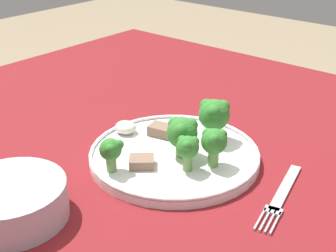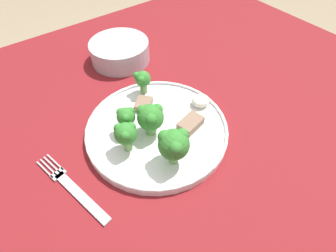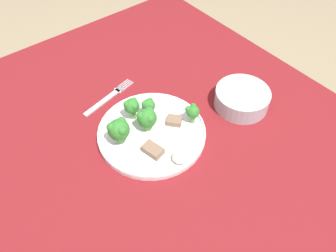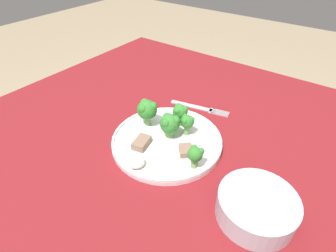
# 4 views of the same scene
# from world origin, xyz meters

# --- Properties ---
(table) EXTENTS (1.16, 1.05, 0.77)m
(table) POSITION_xyz_m (0.00, 0.00, 0.66)
(table) COLOR maroon
(table) RESTS_ON ground_plane
(dinner_plate) EXTENTS (0.27, 0.27, 0.02)m
(dinner_plate) POSITION_xyz_m (-0.04, 0.03, 0.77)
(dinner_plate) COLOR white
(dinner_plate) RESTS_ON table
(fork) EXTENTS (0.06, 0.18, 0.00)m
(fork) POSITION_xyz_m (-0.22, 0.01, 0.77)
(fork) COLOR #B2B2B7
(fork) RESTS_ON table
(cream_bowl) EXTENTS (0.14, 0.14, 0.05)m
(cream_bowl) POSITION_xyz_m (0.03, 0.28, 0.79)
(cream_bowl) COLOR #B7BCC6
(cream_bowl) RESTS_ON table
(broccoli_floret_near_rim_left) EXTENTS (0.04, 0.04, 0.06)m
(broccoli_floret_near_rim_left) POSITION_xyz_m (-0.11, 0.02, 0.82)
(broccoli_floret_near_rim_left) COLOR #709E56
(broccoli_floret_near_rim_left) RESTS_ON dinner_plate
(broccoli_floret_center_left) EXTENTS (0.05, 0.05, 0.06)m
(broccoli_floret_center_left) POSITION_xyz_m (-0.05, 0.03, 0.82)
(broccoli_floret_center_left) COLOR #709E56
(broccoli_floret_center_left) RESTS_ON dinner_plate
(broccoli_floret_back_left) EXTENTS (0.05, 0.05, 0.07)m
(broccoli_floret_back_left) POSITION_xyz_m (-0.06, -0.05, 0.82)
(broccoli_floret_back_left) COLOR #709E56
(broccoli_floret_back_left) RESTS_ON dinner_plate
(broccoli_floret_front_left) EXTENTS (0.03, 0.03, 0.06)m
(broccoli_floret_front_left) POSITION_xyz_m (-0.08, 0.06, 0.81)
(broccoli_floret_front_left) COLOR #709E56
(broccoli_floret_front_left) RESTS_ON dinner_plate
(broccoli_floret_center_back) EXTENTS (0.03, 0.03, 0.05)m
(broccoli_floret_center_back) POSITION_xyz_m (-0.00, 0.13, 0.81)
(broccoli_floret_center_back) COLOR #709E56
(broccoli_floret_center_back) RESTS_ON dinner_plate
(meat_slice_front_slice) EXTENTS (0.05, 0.04, 0.02)m
(meat_slice_front_slice) POSITION_xyz_m (0.02, -0.01, 0.79)
(meat_slice_front_slice) COLOR #846651
(meat_slice_front_slice) RESTS_ON dinner_plate
(meat_slice_middle_slice) EXTENTS (0.05, 0.05, 0.01)m
(meat_slice_middle_slice) POSITION_xyz_m (-0.03, 0.09, 0.78)
(meat_slice_middle_slice) COLOR #846651
(meat_slice_middle_slice) RESTS_ON dinner_plate
(sauce_dollop) EXTENTS (0.04, 0.03, 0.02)m
(sauce_dollop) POSITION_xyz_m (0.07, 0.03, 0.79)
(sauce_dollop) COLOR silver
(sauce_dollop) RESTS_ON dinner_plate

